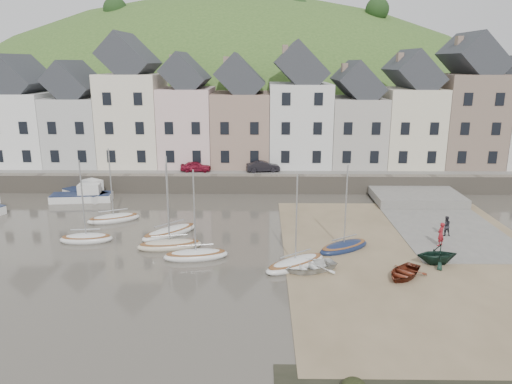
{
  "coord_description": "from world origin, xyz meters",
  "views": [
    {
      "loc": [
        0.49,
        -30.6,
        12.81
      ],
      "look_at": [
        0.0,
        6.0,
        3.0
      ],
      "focal_mm": 34.27,
      "sensor_mm": 36.0,
      "label": 1
    }
  ],
  "objects_px": {
    "sailboat_0": "(114,218)",
    "person_red": "(441,234)",
    "rowboat_red": "(404,272)",
    "person_dark": "(446,226)",
    "rowboat_green": "(437,254)",
    "car_left": "(196,166)",
    "car_right": "(263,166)",
    "rowboat_white": "(310,266)"
  },
  "relations": [
    {
      "from": "person_dark",
      "to": "sailboat_0",
      "type": "bearing_deg",
      "value": -10.06
    },
    {
      "from": "rowboat_green",
      "to": "car_left",
      "type": "xyz_separation_m",
      "value": [
        -18.34,
        20.48,
        1.39
      ]
    },
    {
      "from": "rowboat_green",
      "to": "person_red",
      "type": "distance_m",
      "value": 3.43
    },
    {
      "from": "sailboat_0",
      "to": "rowboat_green",
      "type": "bearing_deg",
      "value": -20.08
    },
    {
      "from": "rowboat_green",
      "to": "car_right",
      "type": "bearing_deg",
      "value": -156.75
    },
    {
      "from": "sailboat_0",
      "to": "rowboat_white",
      "type": "xyz_separation_m",
      "value": [
        15.3,
        -9.83,
        0.15
      ]
    },
    {
      "from": "rowboat_white",
      "to": "car_left",
      "type": "height_order",
      "value": "car_left"
    },
    {
      "from": "rowboat_red",
      "to": "car_right",
      "type": "bearing_deg",
      "value": 150.5
    },
    {
      "from": "sailboat_0",
      "to": "person_red",
      "type": "xyz_separation_m",
      "value": [
        24.96,
        -5.49,
        0.72
      ]
    },
    {
      "from": "rowboat_red",
      "to": "car_right",
      "type": "distance_m",
      "value": 24.17
    },
    {
      "from": "car_left",
      "to": "car_right",
      "type": "xyz_separation_m",
      "value": [
        7.09,
        0.0,
        0.03
      ]
    },
    {
      "from": "sailboat_0",
      "to": "rowboat_red",
      "type": "xyz_separation_m",
      "value": [
        20.95,
        -10.68,
        0.11
      ]
    },
    {
      "from": "rowboat_red",
      "to": "person_dark",
      "type": "distance_m",
      "value": 8.95
    },
    {
      "from": "sailboat_0",
      "to": "rowboat_white",
      "type": "distance_m",
      "value": 18.19
    },
    {
      "from": "rowboat_red",
      "to": "car_left",
      "type": "distance_m",
      "value": 27.49
    },
    {
      "from": "car_right",
      "to": "rowboat_green",
      "type": "bearing_deg",
      "value": -159.48
    },
    {
      "from": "rowboat_green",
      "to": "rowboat_red",
      "type": "distance_m",
      "value": 3.39
    },
    {
      "from": "person_red",
      "to": "person_dark",
      "type": "height_order",
      "value": "person_red"
    },
    {
      "from": "person_dark",
      "to": "person_red",
      "type": "bearing_deg",
      "value": 59.24
    },
    {
      "from": "rowboat_green",
      "to": "car_right",
      "type": "distance_m",
      "value": 23.41
    },
    {
      "from": "car_right",
      "to": "person_dark",
      "type": "bearing_deg",
      "value": -146.25
    },
    {
      "from": "rowboat_green",
      "to": "person_red",
      "type": "height_order",
      "value": "person_red"
    },
    {
      "from": "rowboat_red",
      "to": "person_dark",
      "type": "relative_size",
      "value": 1.99
    },
    {
      "from": "car_left",
      "to": "sailboat_0",
      "type": "bearing_deg",
      "value": 155.33
    },
    {
      "from": "rowboat_white",
      "to": "rowboat_red",
      "type": "xyz_separation_m",
      "value": [
        5.64,
        -0.85,
        -0.04
      ]
    },
    {
      "from": "sailboat_0",
      "to": "person_dark",
      "type": "distance_m",
      "value": 26.31
    },
    {
      "from": "person_red",
      "to": "rowboat_white",
      "type": "bearing_deg",
      "value": -15.31
    },
    {
      "from": "person_dark",
      "to": "car_left",
      "type": "bearing_deg",
      "value": -38.88
    },
    {
      "from": "rowboat_white",
      "to": "car_left",
      "type": "distance_m",
      "value": 23.94
    },
    {
      "from": "person_red",
      "to": "rowboat_red",
      "type": "bearing_deg",
      "value": 12.8
    },
    {
      "from": "car_left",
      "to": "rowboat_green",
      "type": "bearing_deg",
      "value": -138.77
    },
    {
      "from": "rowboat_white",
      "to": "sailboat_0",
      "type": "bearing_deg",
      "value": -145.17
    },
    {
      "from": "rowboat_white",
      "to": "person_dark",
      "type": "relative_size",
      "value": 2.23
    },
    {
      "from": "rowboat_white",
      "to": "rowboat_green",
      "type": "bearing_deg",
      "value": 75.71
    },
    {
      "from": "rowboat_green",
      "to": "person_dark",
      "type": "distance_m",
      "value": 5.81
    },
    {
      "from": "person_red",
      "to": "car_left",
      "type": "bearing_deg",
      "value": -80.94
    },
    {
      "from": "rowboat_white",
      "to": "person_dark",
      "type": "distance_m",
      "value": 12.58
    },
    {
      "from": "person_red",
      "to": "car_left",
      "type": "height_order",
      "value": "car_left"
    },
    {
      "from": "sailboat_0",
      "to": "rowboat_green",
      "type": "height_order",
      "value": "sailboat_0"
    },
    {
      "from": "sailboat_0",
      "to": "car_left",
      "type": "xyz_separation_m",
      "value": [
        5.28,
        11.84,
        1.88
      ]
    },
    {
      "from": "sailboat_0",
      "to": "person_red",
      "type": "distance_m",
      "value": 25.56
    },
    {
      "from": "rowboat_red",
      "to": "rowboat_green",
      "type": "bearing_deg",
      "value": 76.96
    }
  ]
}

